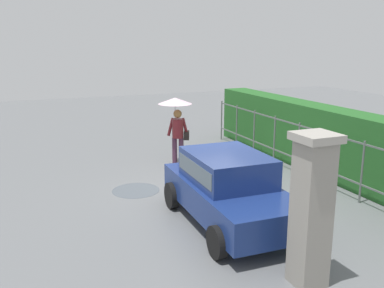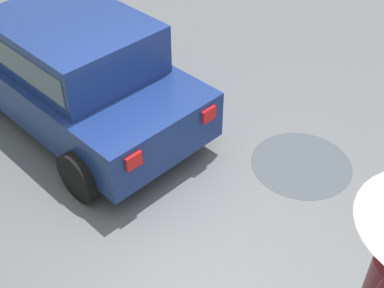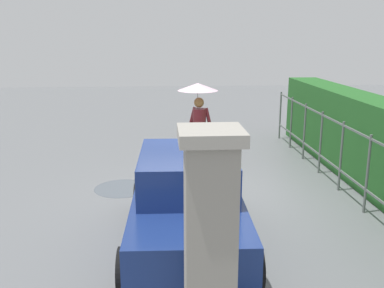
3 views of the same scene
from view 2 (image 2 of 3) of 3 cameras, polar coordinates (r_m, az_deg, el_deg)
ground_plane at (r=5.74m, az=-2.97°, el=-6.66°), size 40.00×40.00×0.00m
car at (r=6.61m, az=-13.13°, el=8.33°), size 3.78×1.94×1.48m
puddle_near at (r=6.34m, az=12.05°, el=-2.19°), size 1.21×1.21×0.00m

